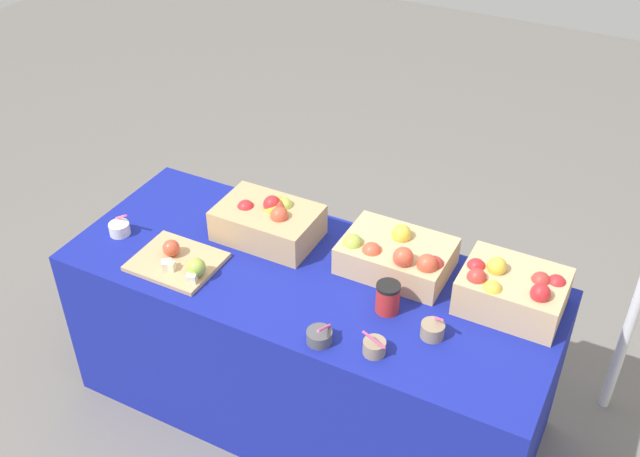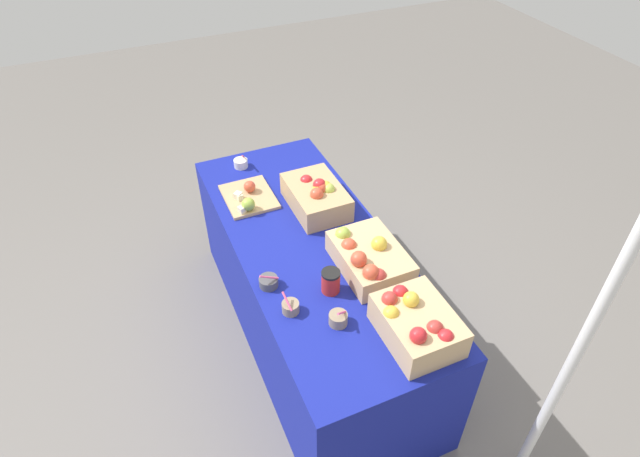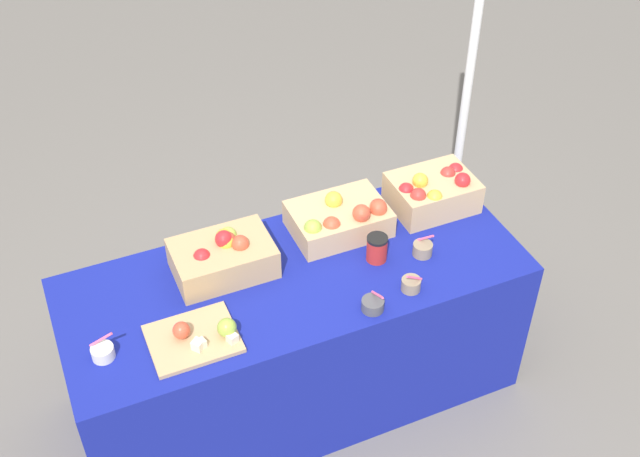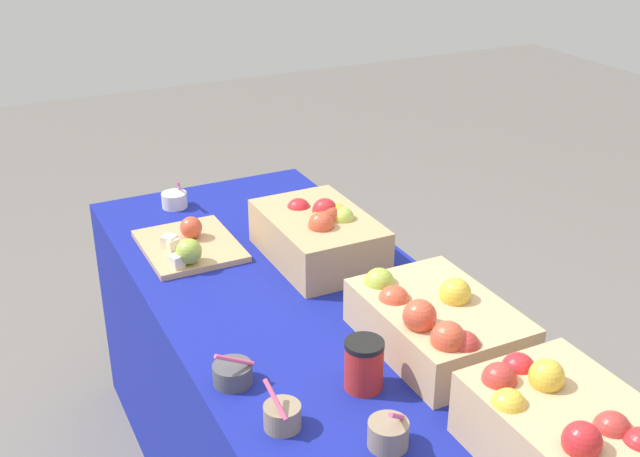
{
  "view_description": "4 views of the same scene",
  "coord_description": "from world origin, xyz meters",
  "views": [
    {
      "loc": [
        1.04,
        -1.91,
        2.54
      ],
      "look_at": [
        0.06,
        -0.02,
        0.98
      ],
      "focal_mm": 41.72,
      "sensor_mm": 36.0,
      "label": 1
    },
    {
      "loc": [
        1.85,
        -0.76,
        2.53
      ],
      "look_at": [
        0.13,
        -0.01,
        0.94
      ],
      "focal_mm": 29.58,
      "sensor_mm": 36.0,
      "label": 2
    },
    {
      "loc": [
        -0.84,
        -2.18,
        2.97
      ],
      "look_at": [
        0.11,
        0.0,
        0.94
      ],
      "focal_mm": 44.55,
      "sensor_mm": 36.0,
      "label": 3
    },
    {
      "loc": [
        1.6,
        -0.78,
        1.8
      ],
      "look_at": [
        -0.1,
        0.07,
        0.91
      ],
      "focal_mm": 44.81,
      "sensor_mm": 36.0,
      "label": 4
    }
  ],
  "objects": [
    {
      "name": "ground_plane",
      "position": [
        0.0,
        0.0,
        0.0
      ],
      "size": [
        10.0,
        10.0,
        0.0
      ],
      "primitive_type": "plane",
      "color": "slate"
    },
    {
      "name": "tent_pole",
      "position": [
        1.14,
        0.59,
        1.13
      ],
      "size": [
        0.04,
        0.04,
        2.26
      ],
      "primitive_type": "cylinder",
      "color": "white",
      "rests_on": "ground_plane"
    },
    {
      "name": "coffee_cup",
      "position": [
        0.35,
        -0.05,
        0.8
      ],
      "size": [
        0.09,
        0.09,
        0.12
      ],
      "color": "red",
      "rests_on": "table"
    },
    {
      "name": "table",
      "position": [
        0.0,
        0.0,
        0.37
      ],
      "size": [
        1.9,
        0.76,
        0.74
      ],
      "primitive_type": "cube",
      "color": "navy",
      "rests_on": "ground_plane"
    },
    {
      "name": "apple_crate_left",
      "position": [
        0.73,
        0.17,
        0.82
      ],
      "size": [
        0.36,
        0.28,
        0.19
      ],
      "color": "tan",
      "rests_on": "table"
    },
    {
      "name": "sample_bowl_near",
      "position": [
        0.39,
        -0.27,
        0.77
      ],
      "size": [
        0.08,
        0.08,
        0.11
      ],
      "color": "gray",
      "rests_on": "table"
    },
    {
      "name": "cutting_board_front",
      "position": [
        -0.46,
        -0.19,
        0.76
      ],
      "size": [
        0.33,
        0.27,
        0.09
      ],
      "color": "tan",
      "rests_on": "table"
    },
    {
      "name": "apple_crate_right",
      "position": [
        -0.25,
        0.14,
        0.82
      ],
      "size": [
        0.4,
        0.27,
        0.19
      ],
      "color": "tan",
      "rests_on": "table"
    },
    {
      "name": "sample_bowl_extra",
      "position": [
        -0.8,
        -0.13,
        0.77
      ],
      "size": [
        0.09,
        0.08,
        0.11
      ],
      "color": "silver",
      "rests_on": "table"
    },
    {
      "name": "sample_bowl_mid",
      "position": [
        0.53,
        -0.1,
        0.77
      ],
      "size": [
        0.08,
        0.08,
        0.11
      ],
      "color": "gray",
      "rests_on": "table"
    },
    {
      "name": "apple_crate_middle",
      "position": [
        0.28,
        0.18,
        0.81
      ],
      "size": [
        0.41,
        0.29,
        0.18
      ],
      "color": "tan",
      "rests_on": "table"
    },
    {
      "name": "sample_bowl_far",
      "position": [
        0.2,
        -0.3,
        0.76
      ],
      "size": [
        0.09,
        0.09,
        0.1
      ],
      "color": "#4C4C51",
      "rests_on": "table"
    }
  ]
}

